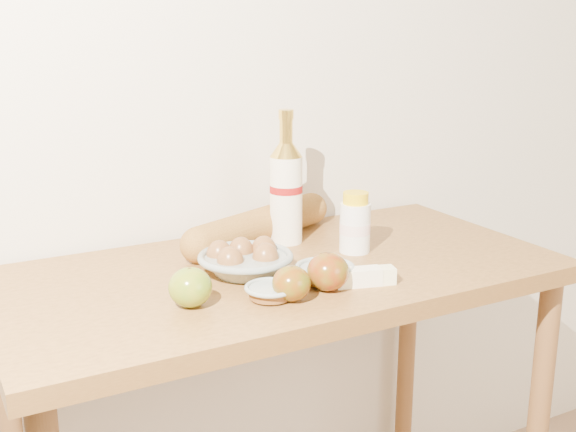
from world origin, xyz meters
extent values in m
cube|color=silver|center=(0.00, 1.51, 1.30)|extent=(3.50, 0.02, 2.60)
cube|color=#9E6C33|center=(0.00, 1.18, 0.88)|extent=(1.20, 0.60, 0.04)
cylinder|color=brown|center=(0.55, 1.43, 0.43)|extent=(0.05, 0.05, 0.86)
cylinder|color=white|center=(0.09, 1.33, 1.00)|extent=(0.10, 0.10, 0.21)
cylinder|color=maroon|center=(0.09, 1.33, 1.03)|extent=(0.10, 0.10, 0.02)
cone|color=#ECBD45|center=(0.09, 1.33, 1.12)|extent=(0.10, 0.10, 0.03)
cylinder|color=#ECBD45|center=(0.09, 1.33, 1.17)|extent=(0.04, 0.04, 0.05)
cylinder|color=#ECBD45|center=(0.09, 1.33, 1.20)|extent=(0.04, 0.04, 0.02)
cylinder|color=white|center=(0.20, 1.19, 0.96)|extent=(0.07, 0.07, 0.11)
cylinder|color=#FED9D5|center=(0.20, 1.19, 0.96)|extent=(0.08, 0.08, 0.02)
cylinder|color=yellow|center=(0.20, 1.19, 1.03)|extent=(0.06, 0.06, 0.03)
torus|color=gray|center=(-0.09, 1.17, 0.94)|extent=(0.23, 0.23, 0.02)
ellipsoid|color=brown|center=(-0.13, 1.16, 0.94)|extent=(0.06, 0.06, 0.07)
ellipsoid|color=brown|center=(-0.05, 1.15, 0.94)|extent=(0.06, 0.06, 0.07)
ellipsoid|color=brown|center=(-0.08, 1.21, 0.94)|extent=(0.06, 0.06, 0.07)
ellipsoid|color=brown|center=(-0.13, 1.21, 0.94)|extent=(0.06, 0.06, 0.07)
ellipsoid|color=brown|center=(-0.03, 1.19, 0.94)|extent=(0.06, 0.06, 0.07)
cylinder|color=#A87733|center=(0.04, 1.37, 0.94)|extent=(0.40, 0.23, 0.08)
sphere|color=#A87733|center=(-0.15, 1.29, 0.94)|extent=(0.11, 0.11, 0.08)
sphere|color=#A87733|center=(0.23, 1.44, 0.94)|extent=(0.11, 0.11, 0.08)
ellipsoid|color=olive|center=(-0.25, 1.06, 0.94)|extent=(0.10, 0.10, 0.07)
cylinder|color=#493218|center=(-0.25, 1.06, 0.97)|extent=(0.01, 0.01, 0.01)
ellipsoid|color=#931708|center=(-0.07, 1.00, 0.93)|extent=(0.08, 0.08, 0.07)
cylinder|color=#503A1A|center=(-0.07, 1.00, 0.96)|extent=(0.01, 0.01, 0.01)
ellipsoid|color=#93080B|center=(0.02, 1.01, 0.94)|extent=(0.10, 0.10, 0.08)
cylinder|color=#50331A|center=(0.02, 1.01, 0.97)|extent=(0.01, 0.01, 0.01)
torus|color=#96A49E|center=(-0.11, 1.02, 0.92)|extent=(0.13, 0.13, 0.01)
cylinder|color=brown|center=(-0.11, 1.02, 0.91)|extent=(0.11, 0.11, 0.02)
torus|color=#929F99|center=(0.03, 1.06, 0.93)|extent=(0.16, 0.16, 0.01)
cylinder|color=brown|center=(0.03, 1.06, 0.92)|extent=(0.13, 0.13, 0.02)
cube|color=#FFFBC5|center=(0.10, 1.00, 0.92)|extent=(0.13, 0.06, 0.03)
cube|color=white|center=(0.10, 1.00, 0.92)|extent=(0.07, 0.05, 0.04)
camera|label=1|loc=(-0.68, -0.11, 1.41)|focal=45.00mm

